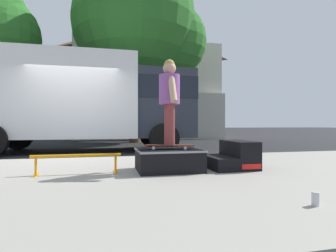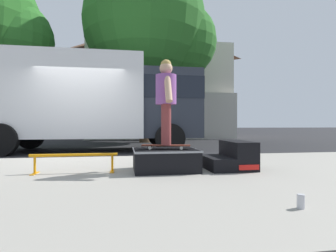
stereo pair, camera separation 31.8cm
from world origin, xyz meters
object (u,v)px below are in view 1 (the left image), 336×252
at_px(kicker_ramp, 233,157).
at_px(skateboard, 169,146).
at_px(box_truck, 87,99).
at_px(soda_can, 315,199).
at_px(skate_box, 169,159).
at_px(grind_rail, 77,159).
at_px(street_tree_neighbour, 142,28).
at_px(skater_kid, 169,95).

bearing_deg(kicker_ramp, skateboard, -179.71).
bearing_deg(box_truck, soda_can, -70.30).
height_order(skate_box, box_truck, box_truck).
height_order(skate_box, grind_rail, skate_box).
xyz_separation_m(grind_rail, skateboard, (1.42, -0.04, 0.18)).
xyz_separation_m(soda_can, street_tree_neighbour, (-0.17, 10.93, 5.42)).
distance_m(soda_can, street_tree_neighbour, 12.21).
bearing_deg(kicker_ramp, soda_can, -96.60).
bearing_deg(skateboard, skate_box, 152.66).
distance_m(skateboard, skater_kid, 0.82).
height_order(kicker_ramp, soda_can, kicker_ramp).
xyz_separation_m(grind_rail, box_truck, (-0.20, 4.81, 1.36)).
height_order(skater_kid, soda_can, skater_kid).
bearing_deg(skater_kid, street_tree_neighbour, 85.48).
height_order(soda_can, box_truck, box_truck).
bearing_deg(box_truck, skate_box, -71.59).
height_order(kicker_ramp, skater_kid, skater_kid).
relative_size(kicker_ramp, street_tree_neighbour, 0.09).
bearing_deg(street_tree_neighbour, soda_can, -89.09).
xyz_separation_m(skateboard, soda_can, (0.87, -2.12, -0.34)).
bearing_deg(soda_can, skateboard, 112.34).
relative_size(skate_box, grind_rail, 0.79).
relative_size(skate_box, box_truck, 0.15).
bearing_deg(kicker_ramp, skate_box, 179.98).
xyz_separation_m(kicker_ramp, skater_kid, (-1.12, -0.01, 1.03)).
bearing_deg(box_truck, grind_rail, -87.65).
bearing_deg(kicker_ramp, skater_kid, -179.71).
bearing_deg(grind_rail, skater_kid, -1.50).
xyz_separation_m(kicker_ramp, street_tree_neighbour, (-0.42, 8.81, 5.29)).
relative_size(kicker_ramp, box_truck, 0.12).
height_order(skate_box, soda_can, skate_box).
distance_m(grind_rail, skater_kid, 1.74).
xyz_separation_m(kicker_ramp, grind_rail, (-2.54, 0.03, 0.03)).
xyz_separation_m(skate_box, kicker_ramp, (1.13, -0.00, 0.01)).
relative_size(grind_rail, street_tree_neighbour, 0.15).
relative_size(skater_kid, soda_can, 10.93).
xyz_separation_m(skateboard, box_truck, (-1.62, 4.84, 1.18)).
xyz_separation_m(skate_box, street_tree_neighbour, (0.71, 8.81, 5.30)).
relative_size(skate_box, kicker_ramp, 1.24).
distance_m(kicker_ramp, grind_rail, 2.54).
relative_size(soda_can, box_truck, 0.02).
bearing_deg(skateboard, skater_kid, 0.00).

